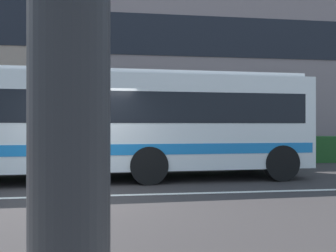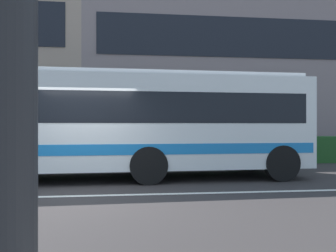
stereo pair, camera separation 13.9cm
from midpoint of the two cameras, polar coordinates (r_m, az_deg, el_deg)
ground_plane at (r=7.94m, az=-13.74°, el=-11.13°), size 160.00×160.00×0.00m
lane_centre_line at (r=7.94m, az=-13.74°, el=-11.11°), size 60.00×0.16×0.01m
hedge_row_far at (r=14.22m, az=3.64°, el=-4.00°), size 22.22×1.10×1.09m
apartment_block_right at (r=25.15m, az=10.33°, el=9.11°), size 19.17×10.74×11.06m
transit_bus at (r=10.17m, az=-7.11°, el=0.81°), size 10.83×2.91×3.04m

